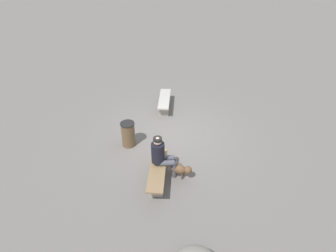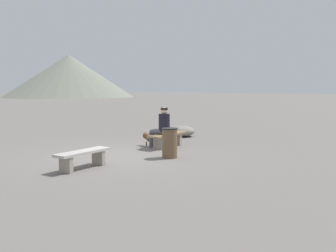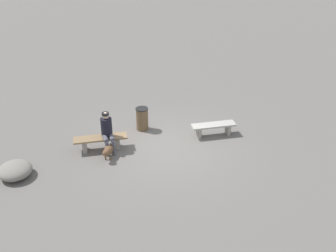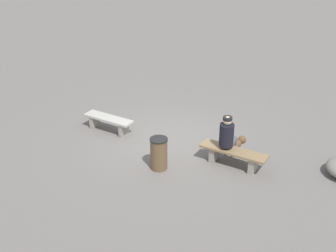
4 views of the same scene
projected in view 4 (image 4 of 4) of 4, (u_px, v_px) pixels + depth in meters
ground at (168, 142)px, 12.14m from camera, size 210.00×210.00×0.06m
bench_left at (109, 121)px, 12.53m from camera, size 1.55×0.48×0.44m
bench_right at (233, 155)px, 10.80m from camera, size 1.73×0.52×0.45m
seated_person at (227, 135)px, 10.78m from camera, size 0.38×0.68×1.31m
dog at (236, 144)px, 11.37m from camera, size 0.43×0.68×0.45m
trash_bin at (159, 154)px, 10.66m from camera, size 0.45×0.45×0.83m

